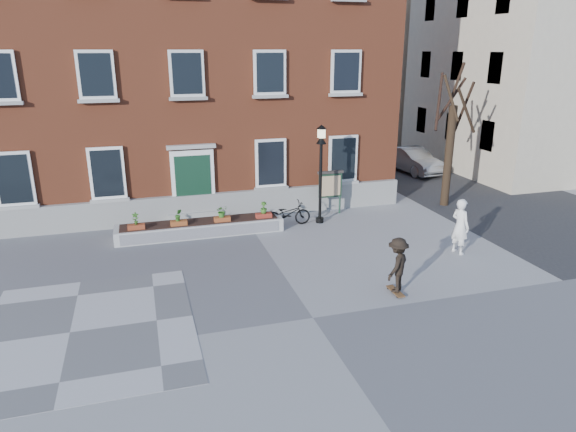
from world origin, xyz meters
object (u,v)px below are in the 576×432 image
object	(u,v)px
bystander	(460,226)
skateboarder	(397,265)
notice_board	(330,185)
bicycle	(288,214)
lamp_post	(321,161)
parked_car	(413,160)

from	to	relation	value
bystander	skateboarder	distance (m)	4.11
notice_board	bicycle	bearing A→B (deg)	-156.70
bicycle	bystander	world-z (taller)	bystander
skateboarder	bystander	bearing A→B (deg)	31.81
bicycle	lamp_post	xyz separation A→B (m)	(1.35, 0.01, 2.05)
bystander	notice_board	bearing A→B (deg)	13.36
bicycle	skateboarder	distance (m)	6.71
bystander	notice_board	distance (m)	5.96
parked_car	bystander	world-z (taller)	bystander
lamp_post	skateboarder	bearing A→B (deg)	-90.50
parked_car	bicycle	bearing A→B (deg)	-149.69
skateboarder	lamp_post	bearing A→B (deg)	89.50
bicycle	skateboarder	world-z (taller)	skateboarder
notice_board	parked_car	bearing A→B (deg)	39.55
parked_car	skateboarder	distance (m)	15.74
parked_car	bystander	bearing A→B (deg)	-118.21
parked_car	skateboarder	bearing A→B (deg)	-127.05
lamp_post	skateboarder	xyz separation A→B (m)	(-0.06, -6.58, -1.67)
bicycle	skateboarder	xyz separation A→B (m)	(1.30, -6.57, 0.38)
bystander	lamp_post	xyz separation A→B (m)	(-3.44, 4.41, 1.58)
bystander	notice_board	size ratio (longest dim) A/B	1.03
bystander	lamp_post	world-z (taller)	lamp_post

